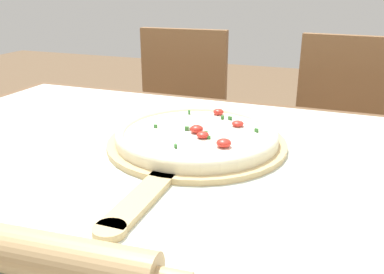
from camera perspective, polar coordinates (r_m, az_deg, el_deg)
The scene contains 7 objects.
dining_table at distance 0.88m, azimuth -3.25°, elevation -8.83°, with size 1.44×0.97×0.74m.
towel_cloth at distance 0.84m, azimuth -3.39°, elevation -2.93°, with size 1.36×0.89×0.00m.
pizza_peel at distance 0.87m, azimuth 0.24°, elevation -1.25°, with size 0.39×0.58×0.01m.
pizza at distance 0.88m, azimuth 0.71°, elevation 0.33°, with size 0.35×0.35×0.04m.
rolling_pin at distance 0.54m, azimuth -21.16°, elevation -15.01°, with size 0.39×0.08×0.06m.
chair_left at distance 1.75m, azimuth -2.11°, elevation 2.18°, with size 0.42×0.42×0.91m.
chair_right at distance 1.62m, azimuth 20.11°, elevation -0.55°, with size 0.43×0.43×0.91m.
Camera 1 is at (0.31, -0.70, 1.08)m, focal length 38.00 mm.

